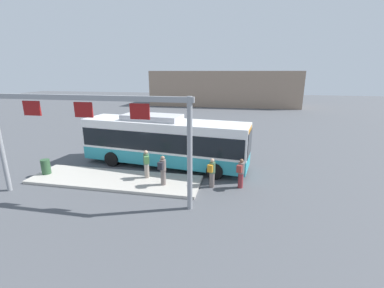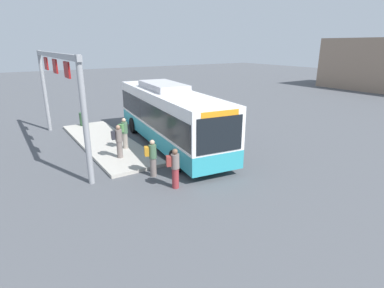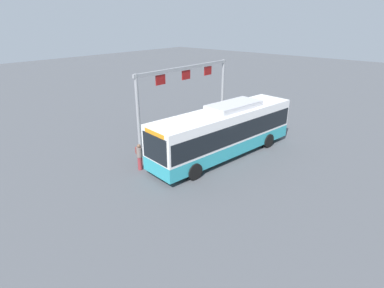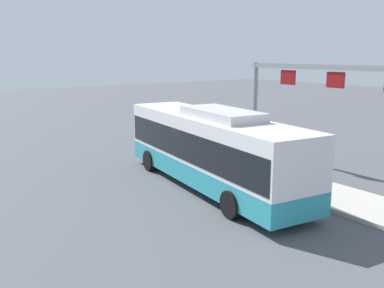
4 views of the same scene
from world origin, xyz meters
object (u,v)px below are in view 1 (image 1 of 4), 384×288
Objects in this scene: person_waiting_near at (212,172)px; trash_bin at (46,167)px; person_waiting_mid at (163,170)px; bus_main at (164,140)px; person_waiting_far at (146,163)px; person_boarding at (241,173)px.

person_waiting_near reaches higher than trash_bin.
person_waiting_near is 1.86× the size of trash_bin.
trash_bin is (-7.49, 0.19, -0.44)m from person_waiting_mid.
person_waiting_mid is at bearing 119.89° from person_waiting_near.
bus_main reaches higher than trash_bin.
person_waiting_mid is 1.00× the size of person_waiting_far.
bus_main is 2.71m from person_waiting_far.
person_boarding is at bearing -118.05° from person_waiting_far.
bus_main reaches higher than person_waiting_far.
person_waiting_near is at bearing 2.03° from trash_bin.
person_waiting_mid is at bearing 121.85° from person_boarding.
bus_main is at bearing -34.72° from person_waiting_far.
person_waiting_far reaches higher than trash_bin.
person_waiting_mid is 7.51m from trash_bin.
person_boarding is at bearing 2.89° from trash_bin.
trash_bin is (-6.57, -3.18, -1.20)m from bus_main.
person_waiting_near is (3.54, -2.82, -0.92)m from bus_main.
trash_bin is at bearing 114.16° from person_boarding.
person_waiting_near is at bearing -65.74° from person_waiting_mid.
person_waiting_far reaches higher than person_waiting_near.
trash_bin is (-6.26, -0.59, -0.44)m from person_waiting_far.
person_waiting_near is (-1.55, -0.23, 0.00)m from person_boarding.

